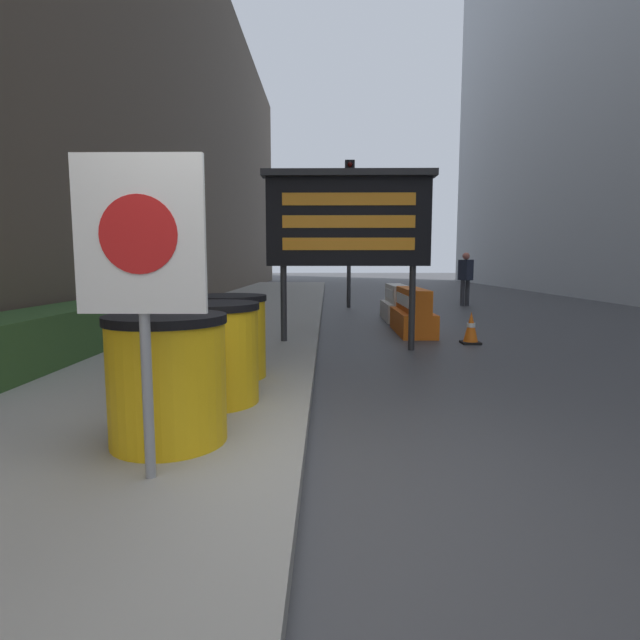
# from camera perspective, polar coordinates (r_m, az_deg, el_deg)

# --- Properties ---
(ground_plane) EXTENTS (120.00, 120.00, 0.00)m
(ground_plane) POSITION_cam_1_polar(r_m,az_deg,el_deg) (3.15, -2.18, -19.62)
(ground_plane) COLOR #3F3F42
(building_left_facade) EXTENTS (0.40, 50.40, 12.59)m
(building_left_facade) POSITION_cam_1_polar(r_m,az_deg,el_deg) (14.23, -19.20, 26.48)
(building_left_facade) COLOR brown
(building_left_facade) RESTS_ON ground_plane
(hedge_strip) EXTENTS (0.90, 5.37, 0.64)m
(hedge_strip) POSITION_cam_1_polar(r_m,az_deg,el_deg) (7.87, -26.15, -0.81)
(hedge_strip) COLOR #335628
(hedge_strip) RESTS_ON sidewalk_left
(barrel_drum_foreground) EXTENTS (0.83, 0.83, 0.89)m
(barrel_drum_foreground) POSITION_cam_1_polar(r_m,az_deg,el_deg) (3.63, -17.03, -6.42)
(barrel_drum_foreground) COLOR yellow
(barrel_drum_foreground) RESTS_ON sidewalk_left
(barrel_drum_middle) EXTENTS (0.83, 0.83, 0.89)m
(barrel_drum_middle) POSITION_cam_1_polar(r_m,az_deg,el_deg) (4.54, -12.09, -3.66)
(barrel_drum_middle) COLOR yellow
(barrel_drum_middle) RESTS_ON sidewalk_left
(barrel_drum_back) EXTENTS (0.83, 0.83, 0.89)m
(barrel_drum_back) POSITION_cam_1_polar(r_m,az_deg,el_deg) (5.51, -10.37, -1.81)
(barrel_drum_back) COLOR yellow
(barrel_drum_back) RESTS_ON sidewalk_left
(warning_sign) EXTENTS (0.72, 0.08, 1.84)m
(warning_sign) POSITION_cam_1_polar(r_m,az_deg,el_deg) (2.95, -19.81, 6.97)
(warning_sign) COLOR gray
(warning_sign) RESTS_ON sidewalk_left
(message_board) EXTENTS (2.65, 0.36, 2.77)m
(message_board) POSITION_cam_1_polar(r_m,az_deg,el_deg) (7.85, 3.26, 11.32)
(message_board) COLOR #28282B
(message_board) RESTS_ON ground_plane
(jersey_barrier_orange_far) EXTENTS (0.64, 1.93, 0.88)m
(jersey_barrier_orange_far) POSITION_cam_1_polar(r_m,az_deg,el_deg) (9.93, 10.53, 0.74)
(jersey_barrier_orange_far) COLOR orange
(jersey_barrier_orange_far) RESTS_ON ground_plane
(jersey_barrier_white) EXTENTS (0.62, 1.71, 0.85)m
(jersey_barrier_white) POSITION_cam_1_polar(r_m,az_deg,el_deg) (12.13, 8.76, 1.77)
(jersey_barrier_white) COLOR silver
(jersey_barrier_white) RESTS_ON ground_plane
(traffic_cone_near) EXTENTS (0.31, 0.31, 0.55)m
(traffic_cone_near) POSITION_cam_1_polar(r_m,az_deg,el_deg) (8.87, 16.87, -0.90)
(traffic_cone_near) COLOR black
(traffic_cone_near) RESTS_ON ground_plane
(traffic_light_near_curb) EXTENTS (0.28, 0.44, 4.34)m
(traffic_light_near_curb) POSITION_cam_1_polar(r_m,az_deg,el_deg) (15.25, 3.38, 13.21)
(traffic_light_near_curb) COLOR #2D2D30
(traffic_light_near_curb) RESTS_ON ground_plane
(pedestrian_worker) EXTENTS (0.41, 0.51, 1.68)m
(pedestrian_worker) POSITION_cam_1_polar(r_m,az_deg,el_deg) (16.49, 16.29, 5.02)
(pedestrian_worker) COLOR #333338
(pedestrian_worker) RESTS_ON ground_plane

